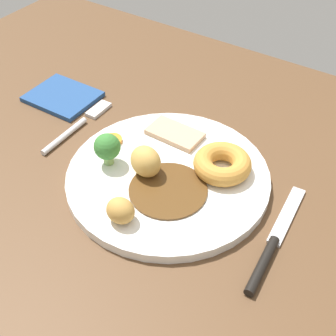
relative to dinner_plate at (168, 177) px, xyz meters
The scene contains 12 objects.
dining_table 4.14cm from the dinner_plate, 56.12° to the right, with size 120.00×84.00×3.60cm, color brown.
dinner_plate is the anchor object (origin of this frame).
gravy_pool 4.00cm from the dinner_plate, 54.22° to the right, with size 10.32×10.32×0.30cm, color #563819.
meat_slice_main 8.29cm from the dinner_plate, 116.64° to the left, with size 8.03×4.49×0.80cm, color tan.
yorkshire_pudding 7.60cm from the dinner_plate, 37.72° to the left, with size 7.89×7.89×2.61cm, color #C68938.
roast_potato_left 10.27cm from the dinner_plate, 91.15° to the right, with size 3.70×3.17×3.26cm, color #BC8C42.
roast_potato_right 4.11cm from the dinner_plate, 147.21° to the right, with size 4.60×3.73×4.31cm, color tan.
carrot_coin_front 10.59cm from the dinner_plate, behind, with size 2.83×2.83×0.56cm, color orange.
broccoli_floret 9.21cm from the dinner_plate, 160.50° to the right, with size 3.68×3.68×4.75cm.
fork 18.47cm from the dinner_plate, behind, with size 2.13×15.29×0.90cm.
knife 16.85cm from the dinner_plate, ahead, with size 3.00×18.56×1.20cm.
folded_napkin 26.60cm from the dinner_plate, 165.48° to the left, with size 11.00×9.00×0.80cm, color navy.
Camera 1 is at (23.56, -35.33, 48.42)cm, focal length 49.83 mm.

